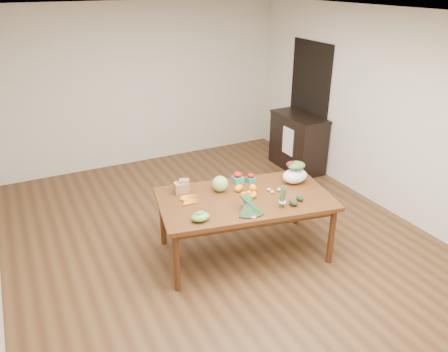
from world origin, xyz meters
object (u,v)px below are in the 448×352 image
salad_bag (295,173)px  paper_bag (182,187)px  cabinet (298,142)px  cabbage (220,184)px  asparagus_bundle (283,197)px  mandarin_cluster (249,194)px  dining_table (244,225)px  kale_bunch (251,207)px

salad_bag → paper_bag: bearing=164.5°
cabinet → salad_bag: bearing=-127.3°
cabbage → asparagus_bundle: 0.78m
cabbage → asparagus_bundle: size_ratio=0.75×
cabbage → mandarin_cluster: size_ratio=1.04×
dining_table → mandarin_cluster: bearing=-33.2°
paper_bag → kale_bunch: 0.92m
mandarin_cluster → asparagus_bundle: size_ratio=0.72×
kale_bunch → asparagus_bundle: (0.38, -0.03, 0.05)m
mandarin_cluster → asparagus_bundle: (0.21, -0.35, 0.08)m
dining_table → asparagus_bundle: asparagus_bundle is taller
dining_table → paper_bag: bearing=154.9°
cabbage → dining_table: bearing=-55.6°
dining_table → mandarin_cluster: (0.03, -0.03, 0.42)m
paper_bag → mandarin_cluster: (0.63, -0.47, -0.03)m
dining_table → kale_bunch: (-0.13, -0.36, 0.45)m
paper_bag → mandarin_cluster: bearing=-36.4°
paper_bag → asparagus_bundle: size_ratio=0.86×
cabbage → salad_bag: salad_bag is taller
dining_table → asparagus_bundle: 0.68m
dining_table → cabbage: (-0.18, 0.27, 0.47)m
cabinet → paper_bag: (-2.67, -1.39, 0.36)m
kale_bunch → salad_bag: bearing=37.0°
dining_table → mandarin_cluster: 0.43m
cabinet → kale_bunch: bearing=-135.2°
dining_table → paper_bag: size_ratio=9.01×
asparagus_bundle → salad_bag: bearing=53.9°
kale_bunch → salad_bag: size_ratio=1.26×
cabinet → kale_bunch: 3.13m
cabbage → asparagus_bundle: asparagus_bundle is taller
cabinet → salad_bag: size_ratio=3.22×
cabbage → kale_bunch: 0.63m
dining_table → salad_bag: bearing=15.8°
cabinet → cabbage: (-2.25, -1.56, 0.37)m
cabinet → paper_bag: bearing=-152.4°
dining_table → kale_bunch: size_ratio=4.87×
dining_table → cabbage: cabbage is taller
dining_table → kale_bunch: bearing=-99.7°
dining_table → salad_bag: (0.73, 0.06, 0.50)m
paper_bag → asparagus_bundle: 1.18m
mandarin_cluster → cabinet: bearing=42.4°
dining_table → kale_bunch: kale_bunch is taller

